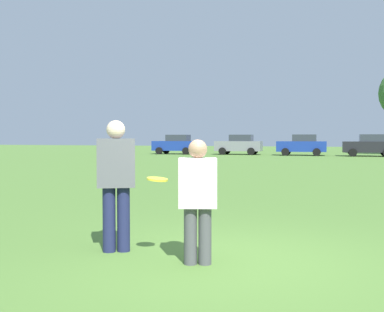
# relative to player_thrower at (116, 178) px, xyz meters

# --- Properties ---
(ground_plane) EXTENTS (157.78, 157.78, 0.00)m
(ground_plane) POSITION_rel_player_thrower_xyz_m (1.57, 0.03, -1.00)
(ground_plane) COLOR #517A33
(player_thrower) EXTENTS (0.58, 0.49, 1.77)m
(player_thrower) POSITION_rel_player_thrower_xyz_m (0.00, 0.00, 0.00)
(player_thrower) COLOR #1E234C
(player_thrower) RESTS_ON ground
(player_defender) EXTENTS (0.52, 0.40, 1.52)m
(player_defender) POSITION_rel_player_thrower_xyz_m (1.25, -0.25, -0.15)
(player_defender) COLOR #4C4C51
(player_defender) RESTS_ON ground
(frisbee) EXTENTS (0.27, 0.27, 0.06)m
(frisbee) POSITION_rel_player_thrower_xyz_m (0.68, -0.18, 0.02)
(frisbee) COLOR yellow
(parked_car_near_left) EXTENTS (4.30, 2.41, 1.82)m
(parked_car_near_left) POSITION_rel_player_thrower_xyz_m (-13.31, 36.07, -0.07)
(parked_car_near_left) COLOR navy
(parked_car_near_left) RESTS_ON ground
(parked_car_mid_left) EXTENTS (4.30, 2.41, 1.82)m
(parked_car_mid_left) POSITION_rel_player_thrower_xyz_m (-7.42, 36.81, -0.07)
(parked_car_mid_left) COLOR slate
(parked_car_mid_left) RESTS_ON ground
(parked_car_center) EXTENTS (4.30, 2.41, 1.82)m
(parked_car_center) POSITION_rel_player_thrower_xyz_m (-1.72, 36.50, -0.07)
(parked_car_center) COLOR navy
(parked_car_center) RESTS_ON ground
(parked_car_mid_right) EXTENTS (4.30, 2.41, 1.82)m
(parked_car_mid_right) POSITION_rel_player_thrower_xyz_m (3.78, 36.35, -0.07)
(parked_car_mid_right) COLOR black
(parked_car_mid_right) RESTS_ON ground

